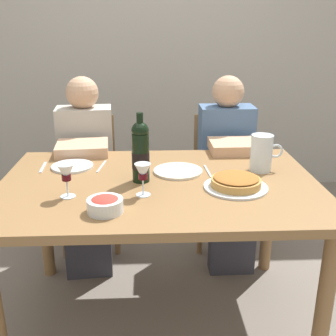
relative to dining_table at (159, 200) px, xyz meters
name	(u,v)px	position (x,y,z in m)	size (l,w,h in m)	color
ground_plane	(160,315)	(0.00, 0.00, -0.67)	(8.00, 8.00, 0.00)	slate
back_wall	(153,30)	(0.00, 1.90, 0.73)	(8.00, 0.10, 2.80)	#B2ADA3
dining_table	(159,200)	(0.00, 0.00, 0.00)	(1.50, 1.00, 0.76)	olive
wine_bottle	(141,152)	(-0.08, 0.02, 0.24)	(0.08, 0.08, 0.33)	black
water_pitcher	(261,155)	(0.52, 0.13, 0.17)	(0.16, 0.11, 0.19)	silver
baked_tart	(236,182)	(0.34, -0.09, 0.12)	(0.29, 0.29, 0.06)	silver
salad_bowl	(105,204)	(-0.22, -0.31, 0.13)	(0.14, 0.14, 0.07)	silver
wine_glass_left_diner	(66,174)	(-0.40, -0.16, 0.20)	(0.07, 0.07, 0.15)	silver
wine_glass_right_diner	(143,173)	(-0.07, -0.15, 0.19)	(0.07, 0.07, 0.14)	silver
dinner_plate_left_setting	(72,166)	(-0.44, 0.23, 0.10)	(0.21, 0.21, 0.01)	silver
dinner_plate_right_setting	(178,171)	(0.10, 0.13, 0.10)	(0.25, 0.25, 0.01)	silver
fork_left_setting	(43,167)	(-0.59, 0.23, 0.09)	(0.16, 0.01, 0.01)	silver
knife_left_setting	(102,166)	(-0.29, 0.23, 0.09)	(0.18, 0.01, 0.01)	silver
knife_right_setting	(208,171)	(0.25, 0.13, 0.09)	(0.18, 0.01, 0.01)	silver
spoon_right_setting	(148,172)	(-0.05, 0.13, 0.09)	(0.16, 0.01, 0.01)	silver
chair_left	(89,172)	(-0.46, 0.87, -0.17)	(0.43, 0.43, 0.87)	olive
diner_left	(86,167)	(-0.44, 0.63, -0.05)	(0.36, 0.53, 1.16)	#B7B2A8
chair_right	(221,171)	(0.45, 0.86, -0.17)	(0.40, 0.40, 0.87)	olive
diner_right	(228,165)	(0.45, 0.63, -0.05)	(0.34, 0.50, 1.16)	#4C6B93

